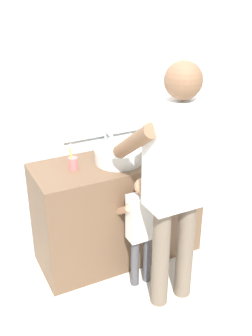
% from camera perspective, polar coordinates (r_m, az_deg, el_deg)
% --- Properties ---
extents(ground_plane, '(14.00, 14.00, 0.00)m').
position_cam_1_polar(ground_plane, '(3.53, 1.12, -14.08)').
color(ground_plane, silver).
extents(back_wall, '(4.40, 0.10, 2.70)m').
position_cam_1_polar(back_wall, '(3.39, -3.59, 10.18)').
color(back_wall, silver).
rests_on(back_wall, ground).
extents(vanity_cabinet, '(1.34, 0.54, 0.89)m').
position_cam_1_polar(vanity_cabinet, '(3.48, -1.10, -5.63)').
color(vanity_cabinet, brown).
rests_on(vanity_cabinet, ground).
extents(sink_basin, '(0.37, 0.37, 0.11)m').
position_cam_1_polar(sink_basin, '(3.23, -1.03, 1.78)').
color(sink_basin, silver).
rests_on(sink_basin, vanity_cabinet).
extents(faucet, '(0.18, 0.14, 0.18)m').
position_cam_1_polar(faucet, '(3.41, -2.64, 3.53)').
color(faucet, '#B7BABF').
rests_on(faucet, vanity_cabinet).
extents(toothbrush_cup, '(0.07, 0.07, 0.21)m').
position_cam_1_polar(toothbrush_cup, '(3.14, -7.18, 0.67)').
color(toothbrush_cup, '#D86666').
rests_on(toothbrush_cup, vanity_cabinet).
extents(soap_bottle, '(0.06, 0.06, 0.17)m').
position_cam_1_polar(soap_bottle, '(3.46, 3.94, 3.58)').
color(soap_bottle, '#66B2D1').
rests_on(soap_bottle, vanity_cabinet).
extents(child_toddler, '(0.28, 0.28, 0.92)m').
position_cam_1_polar(child_toddler, '(3.13, 2.07, -7.43)').
color(child_toddler, '#47474C').
rests_on(child_toddler, ground).
extents(adult_parent, '(0.55, 0.58, 1.77)m').
position_cam_1_polar(adult_parent, '(2.75, 6.86, -0.25)').
color(adult_parent, '#6B5B4C').
rests_on(adult_parent, ground).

